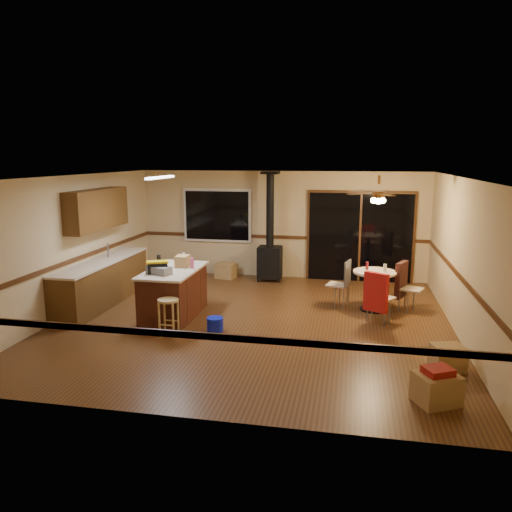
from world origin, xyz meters
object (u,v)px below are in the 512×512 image
(toolbox_black, at_px, (158,268))
(dining_table, at_px, (374,284))
(chair_left, at_px, (343,278))
(chair_right, at_px, (403,280))
(box_corner_b, at_px, (448,358))
(chair_near, at_px, (377,292))
(kitchen_island, at_px, (174,293))
(wood_stove, at_px, (270,251))
(bar_stool, at_px, (169,317))
(box_corner_a, at_px, (437,389))
(toolbox_grey, at_px, (159,270))
(blue_bucket, at_px, (215,324))
(box_under_window, at_px, (226,271))

(toolbox_black, relative_size, dining_table, 0.42)
(chair_left, relative_size, chair_right, 0.74)
(box_corner_b, bearing_deg, chair_near, 117.55)
(kitchen_island, relative_size, wood_stove, 0.67)
(kitchen_island, bearing_deg, dining_table, 16.67)
(wood_stove, xyz_separation_m, chair_near, (2.38, -2.81, -0.13))
(bar_stool, relative_size, chair_near, 0.90)
(chair_right, bearing_deg, chair_left, -177.37)
(bar_stool, height_order, box_corner_a, bar_stool)
(kitchen_island, distance_m, toolbox_grey, 0.65)
(box_corner_a, bearing_deg, kitchen_island, 148.97)
(toolbox_black, relative_size, chair_left, 0.67)
(chair_near, bearing_deg, bar_stool, -160.06)
(chair_near, bearing_deg, toolbox_black, -171.38)
(blue_bucket, relative_size, box_under_window, 0.61)
(wood_stove, relative_size, box_under_window, 5.42)
(chair_right, xyz_separation_m, box_under_window, (-4.00, 1.87, -0.41))
(toolbox_grey, height_order, chair_right, toolbox_grey)
(toolbox_black, xyz_separation_m, blue_bucket, (1.12, -0.29, -0.88))
(chair_left, bearing_deg, dining_table, -7.04)
(chair_left, xyz_separation_m, box_corner_b, (1.53, -2.70, -0.42))
(box_corner_a, bearing_deg, chair_near, 102.23)
(blue_bucket, bearing_deg, bar_stool, -152.14)
(blue_bucket, xyz_separation_m, chair_left, (2.11, 1.80, 0.47))
(chair_near, bearing_deg, kitchen_island, -176.23)
(toolbox_grey, relative_size, blue_bucket, 1.51)
(blue_bucket, bearing_deg, kitchen_island, 147.01)
(toolbox_black, height_order, box_corner_b, toolbox_black)
(kitchen_island, xyz_separation_m, toolbox_grey, (-0.12, -0.38, 0.51))
(toolbox_grey, relative_size, chair_left, 0.83)
(bar_stool, xyz_separation_m, box_corner_b, (4.33, -0.53, -0.14))
(box_under_window, bearing_deg, chair_right, -25.10)
(bar_stool, xyz_separation_m, box_under_window, (-0.07, 4.09, -0.13))
(bar_stool, bearing_deg, box_corner_b, -6.99)
(blue_bucket, xyz_separation_m, dining_table, (2.71, 1.73, 0.41))
(wood_stove, relative_size, dining_table, 3.06)
(blue_bucket, bearing_deg, chair_left, 40.49)
(box_corner_a, bearing_deg, bar_stool, 158.44)
(blue_bucket, bearing_deg, box_under_window, 101.55)
(blue_bucket, height_order, chair_right, chair_right)
(toolbox_grey, height_order, chair_near, toolbox_grey)
(toolbox_black, height_order, box_under_window, toolbox_black)
(bar_stool, height_order, chair_near, chair_near)
(chair_right, bearing_deg, toolbox_grey, -159.58)
(toolbox_grey, distance_m, toolbox_black, 0.07)
(box_corner_b, bearing_deg, toolbox_black, 166.02)
(chair_right, distance_m, box_corner_b, 2.81)
(box_corner_b, bearing_deg, bar_stool, 173.01)
(kitchen_island, distance_m, chair_near, 3.69)
(box_under_window, bearing_deg, chair_near, -39.44)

